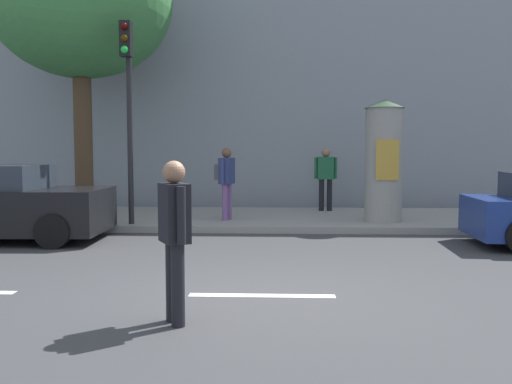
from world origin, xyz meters
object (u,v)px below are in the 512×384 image
traffic_light (128,90)px  pedestrian_with_bag (175,230)px  poster_column (384,160)px  pedestrian_near_pole (226,177)px  pedestrian_in_light_jacket (326,174)px  street_tree (80,0)px

traffic_light → pedestrian_with_bag: traffic_light is taller
traffic_light → poster_column: 5.92m
traffic_light → pedestrian_with_bag: 7.06m
traffic_light → pedestrian_near_pole: 2.94m
traffic_light → pedestrian_in_light_jacket: 5.74m
pedestrian_with_bag → poster_column: bearing=64.2°
poster_column → pedestrian_in_light_jacket: 2.48m
pedestrian_with_bag → pedestrian_in_light_jacket: (2.31, 9.29, 0.17)m
street_tree → pedestrian_with_bag: size_ratio=4.32×
traffic_light → pedestrian_with_bag: (2.22, -6.36, -2.12)m
traffic_light → street_tree: 3.33m
poster_column → street_tree: 8.31m
pedestrian_with_bag → pedestrian_in_light_jacket: pedestrian_in_light_jacket is taller
traffic_light → pedestrian_near_pole: bearing=23.8°
poster_column → pedestrian_in_light_jacket: bearing=117.5°
pedestrian_in_light_jacket → poster_column: bearing=-62.5°
traffic_light → poster_column: traffic_light is taller
pedestrian_with_bag → street_tree: bearing=115.5°
street_tree → pedestrian_in_light_jacket: bearing=11.3°
pedestrian_near_pole → traffic_light: bearing=-156.2°
street_tree → pedestrian_in_light_jacket: 7.61m
poster_column → pedestrian_with_bag: (-3.44, -7.12, -0.59)m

